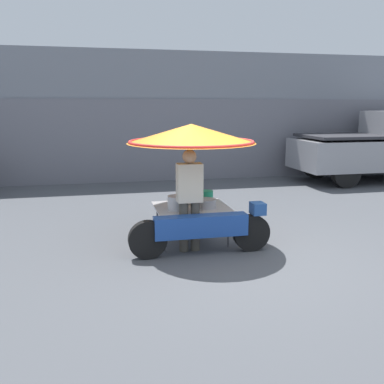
# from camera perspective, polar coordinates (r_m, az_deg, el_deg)

# --- Properties ---
(ground_plane) EXTENTS (36.00, 36.00, 0.00)m
(ground_plane) POSITION_cam_1_polar(r_m,az_deg,el_deg) (6.42, 6.16, -8.72)
(ground_plane) COLOR #4C4F54
(shopfront_building) EXTENTS (28.00, 2.06, 3.77)m
(shopfront_building) POSITION_cam_1_polar(r_m,az_deg,el_deg) (13.69, -4.42, 10.01)
(shopfront_building) COLOR gray
(shopfront_building) RESTS_ON ground
(vendor_motorcycle_cart) EXTENTS (2.17, 2.05, 1.92)m
(vendor_motorcycle_cart) POSITION_cam_1_polar(r_m,az_deg,el_deg) (6.76, 0.08, 5.60)
(vendor_motorcycle_cart) COLOR black
(vendor_motorcycle_cart) RESTS_ON ground
(vendor_person) EXTENTS (0.38, 0.22, 1.57)m
(vendor_person) POSITION_cam_1_polar(r_m,az_deg,el_deg) (6.46, -0.34, -0.44)
(vendor_person) COLOR #4C473D
(vendor_person) RESTS_ON ground
(pickup_truck) EXTENTS (4.86, 1.93, 2.05)m
(pickup_truck) POSITION_cam_1_polar(r_m,az_deg,el_deg) (13.87, 23.78, 5.44)
(pickup_truck) COLOR black
(pickup_truck) RESTS_ON ground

